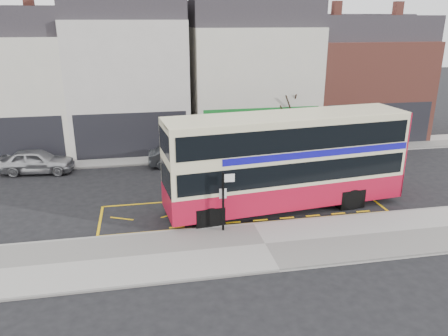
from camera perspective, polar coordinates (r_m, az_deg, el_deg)
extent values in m
plane|color=black|center=(20.67, 3.61, -7.15)|extent=(120.00, 120.00, 0.00)
cube|color=#9B9893|center=(18.67, 5.37, -9.98)|extent=(40.00, 4.00, 0.15)
cube|color=gray|center=(20.31, 3.87, -7.42)|extent=(40.00, 0.15, 0.15)
cube|color=#9B9893|center=(30.69, -1.44, 1.88)|extent=(50.00, 3.00, 0.15)
cube|color=beige|center=(34.47, -25.71, 8.63)|extent=(8.00, 8.00, 8.00)
cube|color=#28262B|center=(34.10, -26.92, 16.72)|extent=(8.00, 7.20, 1.80)
cube|color=brown|center=(32.68, -24.19, 19.37)|extent=(0.60, 0.60, 1.20)
cube|color=black|center=(31.18, -26.80, 3.00)|extent=(7.36, 0.06, 3.20)
cube|color=black|center=(31.25, -26.73, 2.66)|extent=(5.60, 0.04, 2.00)
cube|color=beige|center=(33.28, -12.22, 10.62)|extent=(8.00, 8.00, 9.00)
cube|color=#28262B|center=(32.97, -12.91, 19.94)|extent=(8.00, 7.20, 1.80)
cube|color=black|center=(29.93, -11.94, 4.06)|extent=(7.36, 0.06, 3.20)
cube|color=black|center=(30.00, -11.92, 3.71)|extent=(5.60, 0.04, 2.00)
cube|color=beige|center=(34.31, 3.26, 10.83)|extent=(9.00, 8.00, 8.50)
cube|color=#28262B|center=(33.97, 3.43, 19.46)|extent=(9.00, 7.20, 1.80)
cube|color=#136B23|center=(31.04, 4.94, 4.94)|extent=(8.28, 0.06, 3.20)
cube|color=black|center=(31.10, 4.92, 4.59)|extent=(6.30, 0.04, 2.00)
cube|color=brown|center=(37.57, 16.90, 10.00)|extent=(9.00, 8.00, 7.50)
cube|color=#28262B|center=(37.20, 17.61, 17.07)|extent=(9.00, 7.20, 1.80)
cube|color=brown|center=(35.11, 14.50, 19.41)|extent=(0.60, 0.60, 1.20)
cube|color=brown|center=(37.43, 21.77, 18.65)|extent=(0.60, 0.60, 1.20)
cube|color=black|center=(34.54, 19.54, 5.35)|extent=(8.28, 0.06, 3.20)
cube|color=black|center=(34.60, 19.49, 5.03)|extent=(6.30, 0.04, 2.00)
cube|color=beige|center=(21.59, 8.10, 1.20)|extent=(12.13, 4.02, 4.38)
cube|color=#A40D27|center=(22.12, 7.91, -2.74)|extent=(12.18, 4.07, 1.19)
cube|color=#A40D27|center=(24.64, 20.71, 2.38)|extent=(0.37, 2.74, 4.38)
cube|color=black|center=(21.68, 8.06, 0.45)|extent=(11.67, 4.03, 1.03)
cube|color=black|center=(21.22, 8.26, 4.61)|extent=(11.67, 4.03, 1.08)
cube|color=#120D99|center=(21.89, 10.74, 2.86)|extent=(9.77, 3.80, 0.32)
cube|color=black|center=(20.07, -7.52, -1.87)|extent=(0.34, 2.48, 1.73)
cube|color=black|center=(19.48, -7.76, 3.34)|extent=(0.34, 2.48, 1.08)
cube|color=black|center=(19.73, -7.62, 0.92)|extent=(0.26, 1.89, 0.38)
cube|color=beige|center=(21.04, 8.37, 6.75)|extent=(12.12, 3.91, 0.13)
cylinder|color=black|center=(19.87, -1.82, -6.52)|extent=(1.11, 0.42, 1.08)
cylinder|color=black|center=(22.05, -3.53, -3.88)|extent=(1.11, 0.42, 1.08)
cylinder|color=black|center=(22.76, 16.37, -3.90)|extent=(1.11, 0.42, 1.08)
cylinder|color=black|center=(24.69, 13.29, -1.82)|extent=(1.11, 0.42, 1.08)
cube|color=black|center=(19.05, -0.12, -4.44)|extent=(0.09, 0.09, 2.74)
cube|color=white|center=(18.69, 0.71, -1.30)|extent=(0.49, 0.06, 0.40)
cube|color=white|center=(18.96, -0.14, -3.36)|extent=(0.32, 0.04, 0.46)
imported|color=#AEAFB3|center=(29.27, -23.26, 0.83)|extent=(4.58, 2.27, 1.50)
imported|color=#3A3D41|center=(28.38, -5.74, 1.62)|extent=(4.09, 1.45, 1.35)
imported|color=silver|center=(30.59, 9.26, 2.73)|extent=(4.89, 2.94, 1.33)
cylinder|color=black|center=(32.13, 7.71, 4.15)|extent=(0.24, 0.24, 1.93)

